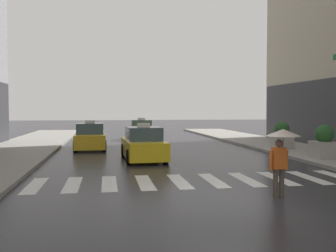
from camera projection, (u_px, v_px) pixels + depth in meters
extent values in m
plane|color=#26262B|center=(222.00, 201.00, 10.54)|extent=(160.00, 160.00, 0.00)
cube|color=silver|center=(35.00, 186.00, 12.65)|extent=(0.50, 2.80, 0.01)
cube|color=silver|center=(73.00, 184.00, 12.83)|extent=(0.50, 2.80, 0.01)
cube|color=silver|center=(109.00, 183.00, 13.02)|extent=(0.50, 2.80, 0.01)
cube|color=silver|center=(145.00, 182.00, 13.21)|extent=(0.50, 2.80, 0.01)
cube|color=silver|center=(179.00, 181.00, 13.40)|extent=(0.50, 2.80, 0.01)
cube|color=silver|center=(213.00, 180.00, 13.59)|extent=(0.50, 2.80, 0.01)
cube|color=silver|center=(246.00, 179.00, 13.78)|extent=(0.50, 2.80, 0.01)
cube|color=silver|center=(278.00, 178.00, 13.97)|extent=(0.50, 2.80, 0.01)
cube|color=silver|center=(309.00, 177.00, 14.16)|extent=(0.50, 2.80, 0.01)
cube|color=yellow|center=(143.00, 148.00, 19.18)|extent=(2.00, 4.58, 0.84)
cube|color=#384C5B|center=(144.00, 133.00, 19.05)|extent=(1.69, 2.17, 0.64)
cube|color=silver|center=(143.00, 125.00, 19.03)|extent=(0.61, 0.27, 0.18)
cylinder|color=black|center=(124.00, 150.00, 20.34)|extent=(0.25, 0.67, 0.66)
cylinder|color=black|center=(156.00, 150.00, 20.68)|extent=(0.25, 0.67, 0.66)
cylinder|color=black|center=(129.00, 157.00, 17.70)|extent=(0.25, 0.67, 0.66)
cylinder|color=black|center=(166.00, 156.00, 18.04)|extent=(0.25, 0.67, 0.66)
cube|color=#F2EAB2|center=(126.00, 144.00, 21.27)|extent=(0.20, 0.05, 0.14)
cube|color=#F2EAB2|center=(149.00, 143.00, 21.53)|extent=(0.20, 0.05, 0.14)
cube|color=gold|center=(90.00, 140.00, 24.24)|extent=(1.92, 4.55, 0.84)
cube|color=#384C5B|center=(90.00, 128.00, 24.11)|extent=(1.66, 2.14, 0.64)
cube|color=silver|center=(90.00, 122.00, 24.09)|extent=(0.61, 0.26, 0.18)
cylinder|color=black|center=(77.00, 142.00, 25.41)|extent=(0.24, 0.67, 0.66)
cylinder|color=black|center=(104.00, 142.00, 25.73)|extent=(0.24, 0.67, 0.66)
cylinder|color=black|center=(75.00, 146.00, 22.76)|extent=(0.24, 0.67, 0.66)
cylinder|color=black|center=(104.00, 146.00, 23.08)|extent=(0.24, 0.67, 0.66)
cube|color=#F2EAB2|center=(81.00, 137.00, 26.35)|extent=(0.20, 0.05, 0.14)
cube|color=#F2EAB2|center=(100.00, 137.00, 26.58)|extent=(0.20, 0.05, 0.14)
cube|color=yellow|center=(141.00, 133.00, 31.96)|extent=(2.03, 4.59, 0.84)
cube|color=#384C5B|center=(141.00, 124.00, 31.83)|extent=(1.71, 2.18, 0.64)
cube|color=silver|center=(141.00, 119.00, 31.81)|extent=(0.61, 0.27, 0.18)
cylinder|color=black|center=(131.00, 134.00, 33.22)|extent=(0.25, 0.67, 0.66)
cylinder|color=black|center=(151.00, 134.00, 33.40)|extent=(0.25, 0.67, 0.66)
cylinder|color=black|center=(131.00, 137.00, 30.54)|extent=(0.25, 0.67, 0.66)
cylinder|color=black|center=(153.00, 137.00, 30.72)|extent=(0.25, 0.67, 0.66)
cube|color=#F2EAB2|center=(133.00, 131.00, 34.14)|extent=(0.20, 0.05, 0.14)
cube|color=#F2EAB2|center=(147.00, 131.00, 34.28)|extent=(0.20, 0.05, 0.14)
cylinder|color=#473D33|center=(276.00, 183.00, 10.87)|extent=(0.14, 0.14, 0.82)
cylinder|color=#473D33|center=(282.00, 183.00, 10.90)|extent=(0.14, 0.14, 0.82)
cube|color=#BF5119|center=(279.00, 158.00, 10.85)|extent=(0.36, 0.24, 0.60)
sphere|color=brown|center=(279.00, 143.00, 10.84)|extent=(0.22, 0.22, 0.22)
cylinder|color=#BF5119|center=(271.00, 160.00, 10.82)|extent=(0.09, 0.09, 0.55)
cylinder|color=#BF5119|center=(287.00, 160.00, 10.89)|extent=(0.09, 0.09, 0.55)
cylinder|color=#4C4C4C|center=(283.00, 147.00, 10.86)|extent=(0.02, 0.02, 1.00)
cone|color=gray|center=(283.00, 133.00, 10.84)|extent=(0.96, 0.96, 0.20)
cube|color=#A8A399|center=(324.00, 150.00, 18.63)|extent=(1.10, 1.10, 0.80)
sphere|color=#285628|center=(325.00, 134.00, 18.60)|extent=(0.90, 0.90, 0.90)
cube|color=#A8A399|center=(282.00, 141.00, 23.44)|extent=(1.10, 1.10, 0.80)
sphere|color=#285628|center=(282.00, 129.00, 23.41)|extent=(0.90, 0.90, 0.90)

